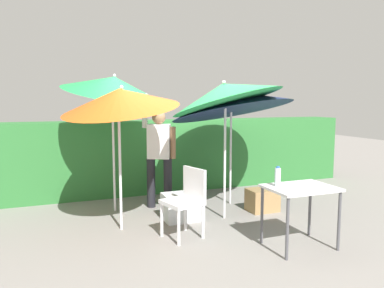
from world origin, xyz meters
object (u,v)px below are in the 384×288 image
at_px(umbrella_rainbow, 113,86).
at_px(crate_cardboard, 262,200).
at_px(umbrella_yellow, 230,102).
at_px(umbrella_orange, 120,99).
at_px(folding_table, 300,194).
at_px(umbrella_navy, 225,93).
at_px(person_vendor, 159,151).
at_px(chair_plastic, 187,198).
at_px(bottle_water, 278,177).
at_px(cooler_box, 182,207).

bearing_deg(umbrella_rainbow, crate_cardboard, -21.95).
xyz_separation_m(umbrella_rainbow, umbrella_yellow, (1.86, -0.33, -0.25)).
distance_m(umbrella_orange, umbrella_yellow, 2.03).
height_order(umbrella_orange, folding_table, umbrella_orange).
distance_m(umbrella_navy, person_vendor, 1.50).
xyz_separation_m(umbrella_navy, crate_cardboard, (0.76, 0.14, -1.68)).
height_order(umbrella_yellow, person_vendor, umbrella_yellow).
bearing_deg(person_vendor, umbrella_orange, -131.71).
bearing_deg(chair_plastic, bottle_water, -37.56).
bearing_deg(umbrella_navy, person_vendor, 127.85).
bearing_deg(person_vendor, umbrella_rainbow, 172.95).
xyz_separation_m(umbrella_rainbow, umbrella_navy, (1.42, -1.02, -0.13)).
relative_size(cooler_box, folding_table, 0.70).
bearing_deg(umbrella_rainbow, chair_plastic, -65.74).
distance_m(umbrella_navy, chair_plastic, 1.62).
relative_size(umbrella_rainbow, person_vendor, 1.26).
distance_m(umbrella_yellow, chair_plastic, 2.07).
bearing_deg(person_vendor, cooler_box, -79.11).
distance_m(umbrella_orange, folding_table, 2.57).
bearing_deg(crate_cardboard, umbrella_yellow, 119.79).
height_order(umbrella_orange, bottle_water, umbrella_orange).
relative_size(umbrella_rainbow, umbrella_orange, 1.12).
bearing_deg(folding_table, cooler_box, 123.43).
distance_m(umbrella_rainbow, umbrella_yellow, 1.91).
bearing_deg(chair_plastic, cooler_box, 75.31).
xyz_separation_m(umbrella_rainbow, crate_cardboard, (2.18, -0.88, -1.81)).
bearing_deg(umbrella_yellow, umbrella_navy, -122.45).
bearing_deg(umbrella_yellow, crate_cardboard, -60.21).
height_order(umbrella_navy, crate_cardboard, umbrella_navy).
height_order(umbrella_navy, cooler_box, umbrella_navy).
bearing_deg(umbrella_navy, chair_plastic, -148.47).
bearing_deg(umbrella_orange, person_vendor, 48.29).
bearing_deg(umbrella_orange, umbrella_yellow, 17.79).
height_order(person_vendor, chair_plastic, person_vendor).
xyz_separation_m(umbrella_orange, person_vendor, (0.76, 0.86, -0.84)).
xyz_separation_m(umbrella_orange, folding_table, (1.88, -1.35, -1.12)).
relative_size(umbrella_orange, cooler_box, 3.80).
relative_size(umbrella_navy, person_vendor, 1.23).
distance_m(umbrella_yellow, folding_table, 2.25).
distance_m(umbrella_yellow, cooler_box, 1.92).
bearing_deg(crate_cardboard, umbrella_rainbow, 158.05).
xyz_separation_m(umbrella_yellow, crate_cardboard, (0.32, -0.55, -1.57)).
xyz_separation_m(umbrella_orange, chair_plastic, (0.73, -0.54, -1.26)).
bearing_deg(umbrella_yellow, person_vendor, 168.38).
bearing_deg(bottle_water, umbrella_navy, 97.11).
height_order(umbrella_rainbow, bottle_water, umbrella_rainbow).
distance_m(umbrella_orange, umbrella_navy, 1.49).
height_order(person_vendor, cooler_box, person_vendor).
bearing_deg(crate_cardboard, cooler_box, 177.44).
bearing_deg(umbrella_orange, umbrella_navy, -2.83).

